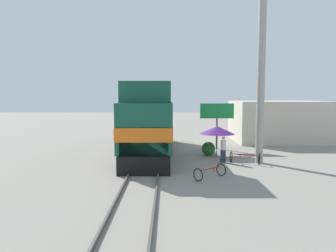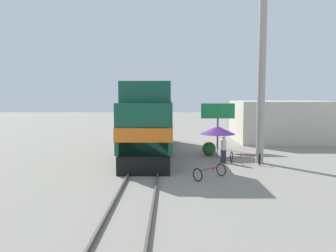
# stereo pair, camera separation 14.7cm
# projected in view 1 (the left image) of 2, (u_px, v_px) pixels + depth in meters

# --- Properties ---
(ground_plane) EXTENTS (120.00, 120.00, 0.00)m
(ground_plane) POSITION_uv_depth(u_px,v_px,m) (148.00, 161.00, 19.77)
(ground_plane) COLOR gray
(rail_near) EXTENTS (0.08, 32.22, 0.15)m
(rail_near) POSITION_uv_depth(u_px,v_px,m) (136.00, 159.00, 19.76)
(rail_near) COLOR #4C4742
(rail_near) RESTS_ON ground_plane
(rail_far) EXTENTS (0.08, 32.22, 0.15)m
(rail_far) POSITION_uv_depth(u_px,v_px,m) (160.00, 159.00, 19.76)
(rail_far) COLOR #4C4742
(rail_far) RESTS_ON ground_plane
(locomotive) EXTENTS (2.90, 13.02, 4.65)m
(locomotive) POSITION_uv_depth(u_px,v_px,m) (150.00, 126.00, 21.75)
(locomotive) COLOR black
(locomotive) RESTS_ON ground_plane
(utility_pole) EXTENTS (1.80, 0.45, 10.90)m
(utility_pole) POSITION_uv_depth(u_px,v_px,m) (261.00, 68.00, 18.63)
(utility_pole) COLOR #9E998E
(utility_pole) RESTS_ON ground_plane
(vendor_umbrella) EXTENTS (2.30, 2.30, 1.94)m
(vendor_umbrella) POSITION_uv_depth(u_px,v_px,m) (217.00, 130.00, 21.32)
(vendor_umbrella) COLOR #4C4C4C
(vendor_umbrella) RESTS_ON ground_plane
(billboard_sign) EXTENTS (2.47, 0.12, 3.35)m
(billboard_sign) POSITION_uv_depth(u_px,v_px,m) (217.00, 114.00, 24.04)
(billboard_sign) COLOR #595959
(billboard_sign) RESTS_ON ground_plane
(shrub_cluster) EXTENTS (0.88, 0.88, 0.88)m
(shrub_cluster) POSITION_uv_depth(u_px,v_px,m) (208.00, 149.00, 21.50)
(shrub_cluster) COLOR #236028
(shrub_cluster) RESTS_ON ground_plane
(person_bystander) EXTENTS (0.34, 0.34, 1.57)m
(person_bystander) POSITION_uv_depth(u_px,v_px,m) (223.00, 148.00, 19.14)
(person_bystander) COLOR #2D3347
(person_bystander) RESTS_ON ground_plane
(bicycle) EXTENTS (1.77, 1.21, 0.67)m
(bicycle) POSITION_uv_depth(u_px,v_px,m) (245.00, 158.00, 18.85)
(bicycle) COLOR black
(bicycle) RESTS_ON ground_plane
(bicycle_spare) EXTENTS (1.65, 1.53, 0.61)m
(bicycle_spare) POSITION_uv_depth(u_px,v_px,m) (210.00, 172.00, 15.42)
(bicycle_spare) COLOR black
(bicycle_spare) RESTS_ON ground_plane
(building_block_distant) EXTENTS (7.62, 6.05, 3.46)m
(building_block_distant) POSITION_uv_depth(u_px,v_px,m) (278.00, 121.00, 28.45)
(building_block_distant) COLOR beige
(building_block_distant) RESTS_ON ground_plane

